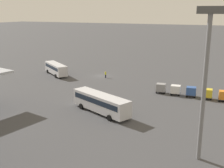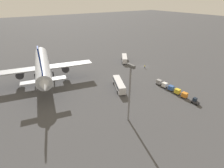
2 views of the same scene
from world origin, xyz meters
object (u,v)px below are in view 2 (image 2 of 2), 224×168
(shuttle_bus_near, at_px, (124,58))
(cargo_cart_yellow, at_px, (177,91))
(cargo_cart_blue, at_px, (171,88))
(cargo_cart_white, at_px, (165,85))
(baggage_tug, at_px, (195,101))
(cargo_cart_orange, at_px, (185,95))
(worker_person, at_px, (145,67))
(shuttle_bus_far, at_px, (119,84))
(airplane, at_px, (42,65))
(cargo_cart_grey, at_px, (159,82))

(shuttle_bus_near, distance_m, cargo_cart_yellow, 40.63)
(cargo_cart_blue, height_order, cargo_cart_white, same)
(baggage_tug, height_order, cargo_cart_yellow, baggage_tug)
(shuttle_bus_near, xyz_separation_m, cargo_cart_orange, (-43.44, 5.29, -0.68))
(cargo_cart_orange, distance_m, cargo_cart_blue, 6.31)
(worker_person, xyz_separation_m, cargo_cart_orange, (-29.59, 7.93, 0.32))
(cargo_cart_orange, bearing_deg, baggage_tug, 178.02)
(cargo_cart_orange, bearing_deg, cargo_cart_white, -0.96)
(baggage_tug, xyz_separation_m, cargo_cart_orange, (4.44, -0.15, 0.25))
(shuttle_bus_far, bearing_deg, airplane, 67.08)
(shuttle_bus_far, relative_size, cargo_cart_yellow, 5.68)
(cargo_cart_blue, bearing_deg, shuttle_bus_far, 52.22)
(worker_person, xyz_separation_m, cargo_cart_blue, (-23.29, 7.69, 0.32))
(cargo_cart_white, bearing_deg, shuttle_bus_near, -8.58)
(airplane, relative_size, cargo_cart_blue, 22.13)
(cargo_cart_yellow, height_order, cargo_cart_grey, same)
(shuttle_bus_near, bearing_deg, cargo_cart_white, -154.22)
(cargo_cart_yellow, relative_size, cargo_cart_grey, 1.00)
(shuttle_bus_near, relative_size, cargo_cart_yellow, 4.81)
(worker_person, relative_size, cargo_cart_orange, 0.80)
(airplane, relative_size, baggage_tug, 20.01)
(baggage_tug, bearing_deg, cargo_cart_blue, -2.22)
(cargo_cart_orange, relative_size, cargo_cart_white, 1.00)
(cargo_cart_orange, xyz_separation_m, cargo_cart_blue, (6.30, -0.24, 0.00))
(cargo_cart_grey, bearing_deg, baggage_tug, 178.66)
(worker_person, relative_size, cargo_cart_white, 0.80)
(airplane, distance_m, cargo_cart_grey, 49.14)
(cargo_cart_blue, bearing_deg, baggage_tug, 177.88)
(baggage_tug, bearing_deg, cargo_cart_orange, -2.08)
(worker_person, height_order, cargo_cart_white, cargo_cart_white)
(worker_person, distance_m, cargo_cart_white, 21.59)
(cargo_cart_orange, xyz_separation_m, cargo_cart_white, (9.46, -0.16, 0.00))
(cargo_cart_white, bearing_deg, cargo_cart_yellow, 179.06)
(shuttle_bus_near, distance_m, baggage_tug, 48.19)
(cargo_cart_grey, bearing_deg, cargo_cart_white, 178.40)
(baggage_tug, relative_size, cargo_cart_orange, 1.11)
(airplane, relative_size, cargo_cart_grey, 22.13)
(cargo_cart_yellow, bearing_deg, shuttle_bus_near, -7.40)
(airplane, height_order, cargo_cart_grey, airplane)
(shuttle_bus_near, height_order, cargo_cart_grey, shuttle_bus_near)
(cargo_cart_orange, bearing_deg, shuttle_bus_near, -6.94)
(cargo_cart_blue, xyz_separation_m, cargo_cart_white, (3.15, 0.09, 0.00))
(airplane, bearing_deg, shuttle_bus_far, -124.07)
(shuttle_bus_near, xyz_separation_m, baggage_tug, (-47.88, 5.44, -0.93))
(shuttle_bus_near, bearing_deg, shuttle_bus_far, 173.91)
(airplane, xyz_separation_m, shuttle_bus_near, (1.41, -43.94, -5.28))
(shuttle_bus_near, xyz_separation_m, shuttle_bus_far, (-24.71, 21.07, 0.08))
(shuttle_bus_near, height_order, baggage_tug, shuttle_bus_near)
(shuttle_bus_far, height_order, worker_person, shuttle_bus_far)
(cargo_cart_yellow, xyz_separation_m, cargo_cart_blue, (3.15, -0.19, 0.00))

